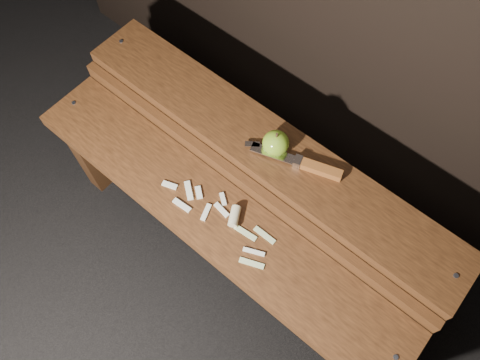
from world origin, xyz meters
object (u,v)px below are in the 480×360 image
Objects in this scene: apple at (276,143)px; bench_rear_tier at (264,160)px; bench_front_tier at (212,226)px; knife at (309,165)px.

bench_rear_tier is at bearing -171.46° from apple.
bench_front_tier is 0.23m from bench_rear_tier.
bench_front_tier is at bearing -97.09° from apple.
apple reaches higher than knife.
apple is 0.29× the size of knife.
bench_front_tier is at bearing -117.71° from knife.
apple is 0.10m from knife.
bench_rear_tier is 4.62× the size of knife.
bench_front_tier is 0.32m from knife.
apple is at bearing 82.91° from bench_front_tier.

